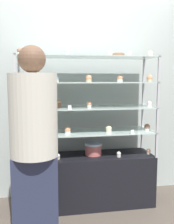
# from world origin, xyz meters

# --- Properties ---
(ground_plane) EXTENTS (20.00, 20.00, 0.00)m
(ground_plane) POSITION_xyz_m (0.00, 0.00, 0.00)
(ground_plane) COLOR brown
(back_wall) EXTENTS (8.00, 0.05, 2.60)m
(back_wall) POSITION_xyz_m (0.00, 0.37, 1.30)
(back_wall) COLOR #A8B2AD
(back_wall) RESTS_ON ground_plane
(display_base) EXTENTS (1.51, 0.45, 0.59)m
(display_base) POSITION_xyz_m (0.00, 0.00, 0.29)
(display_base) COLOR black
(display_base) RESTS_ON ground_plane
(display_riser_lower) EXTENTS (1.51, 0.45, 0.28)m
(display_riser_lower) POSITION_xyz_m (0.00, 0.00, 0.85)
(display_riser_lower) COLOR #B7B7BC
(display_riser_lower) RESTS_ON display_base
(display_riser_middle) EXTENTS (1.51, 0.45, 0.28)m
(display_riser_middle) POSITION_xyz_m (0.00, 0.00, 1.13)
(display_riser_middle) COLOR #B7B7BC
(display_riser_middle) RESTS_ON display_riser_lower
(display_riser_upper) EXTENTS (1.51, 0.45, 0.28)m
(display_riser_upper) POSITION_xyz_m (0.00, 0.00, 1.41)
(display_riser_upper) COLOR #B7B7BC
(display_riser_upper) RESTS_ON display_riser_middle
(display_riser_top) EXTENTS (1.51, 0.45, 0.28)m
(display_riser_top) POSITION_xyz_m (0.00, 0.00, 1.68)
(display_riser_top) COLOR #B7B7BC
(display_riser_top) RESTS_ON display_riser_upper
(layer_cake_centerpiece) EXTENTS (0.19, 0.19, 0.14)m
(layer_cake_centerpiece) POSITION_xyz_m (0.08, 0.02, 0.66)
(layer_cake_centerpiece) COLOR #C66660
(layer_cake_centerpiece) RESTS_ON display_base
(sheet_cake_frosted) EXTENTS (0.23, 0.17, 0.07)m
(sheet_cake_frosted) POSITION_xyz_m (-0.41, 0.05, 1.18)
(sheet_cake_frosted) COLOR brown
(sheet_cake_frosted) RESTS_ON display_riser_middle
(cupcake_0) EXTENTS (0.05, 0.05, 0.06)m
(cupcake_0) POSITION_xyz_m (-0.71, -0.08, 0.62)
(cupcake_0) COLOR beige
(cupcake_0) RESTS_ON display_base
(cupcake_1) EXTENTS (0.05, 0.05, 0.06)m
(cupcake_1) POSITION_xyz_m (-0.34, -0.09, 0.62)
(cupcake_1) COLOR #CCB28C
(cupcake_1) RESTS_ON display_base
(cupcake_2) EXTENTS (0.05, 0.05, 0.06)m
(cupcake_2) POSITION_xyz_m (0.34, -0.12, 0.62)
(cupcake_2) COLOR beige
(cupcake_2) RESTS_ON display_base
(cupcake_3) EXTENTS (0.05, 0.05, 0.06)m
(cupcake_3) POSITION_xyz_m (0.72, -0.07, 0.62)
(cupcake_3) COLOR beige
(cupcake_3) RESTS_ON display_base
(price_tag_0) EXTENTS (0.04, 0.00, 0.04)m
(price_tag_0) POSITION_xyz_m (-0.43, -0.20, 0.61)
(price_tag_0) COLOR white
(price_tag_0) RESTS_ON display_base
(cupcake_4) EXTENTS (0.07, 0.07, 0.07)m
(cupcake_4) POSITION_xyz_m (-0.70, -0.09, 0.90)
(cupcake_4) COLOR white
(cupcake_4) RESTS_ON display_riser_lower
(cupcake_5) EXTENTS (0.07, 0.07, 0.07)m
(cupcake_5) POSITION_xyz_m (-0.22, -0.06, 0.90)
(cupcake_5) COLOR white
(cupcake_5) RESTS_ON display_riser_lower
(cupcake_6) EXTENTS (0.07, 0.07, 0.07)m
(cupcake_6) POSITION_xyz_m (0.23, -0.08, 0.90)
(cupcake_6) COLOR beige
(cupcake_6) RESTS_ON display_riser_lower
(cupcake_7) EXTENTS (0.07, 0.07, 0.07)m
(cupcake_7) POSITION_xyz_m (0.70, -0.04, 0.90)
(cupcake_7) COLOR white
(cupcake_7) RESTS_ON display_riser_lower
(price_tag_1) EXTENTS (0.04, 0.00, 0.04)m
(price_tag_1) POSITION_xyz_m (0.46, -0.20, 0.89)
(price_tag_1) COLOR white
(price_tag_1) RESTS_ON display_riser_lower
(cupcake_8) EXTENTS (0.05, 0.05, 0.07)m
(cupcake_8) POSITION_xyz_m (-0.69, -0.09, 1.18)
(cupcake_8) COLOR beige
(cupcake_8) RESTS_ON display_riser_middle
(cupcake_9) EXTENTS (0.05, 0.05, 0.07)m
(cupcake_9) POSITION_xyz_m (0.01, -0.06, 1.18)
(cupcake_9) COLOR beige
(cupcake_9) RESTS_ON display_riser_middle
(cupcake_10) EXTENTS (0.05, 0.05, 0.07)m
(cupcake_10) POSITION_xyz_m (0.69, -0.11, 1.18)
(cupcake_10) COLOR white
(cupcake_10) RESTS_ON display_riser_middle
(price_tag_2) EXTENTS (0.04, 0.00, 0.04)m
(price_tag_2) POSITION_xyz_m (-0.22, -0.20, 1.17)
(price_tag_2) COLOR white
(price_tag_2) RESTS_ON display_riser_middle
(cupcake_11) EXTENTS (0.06, 0.06, 0.08)m
(cupcake_11) POSITION_xyz_m (-0.69, -0.06, 1.46)
(cupcake_11) COLOR white
(cupcake_11) RESTS_ON display_riser_upper
(cupcake_12) EXTENTS (0.06, 0.06, 0.08)m
(cupcake_12) POSITION_xyz_m (-0.35, -0.05, 1.46)
(cupcake_12) COLOR beige
(cupcake_12) RESTS_ON display_riser_upper
(cupcake_13) EXTENTS (0.06, 0.06, 0.08)m
(cupcake_13) POSITION_xyz_m (0.01, -0.08, 1.46)
(cupcake_13) COLOR #CCB28C
(cupcake_13) RESTS_ON display_riser_upper
(cupcake_14) EXTENTS (0.06, 0.06, 0.08)m
(cupcake_14) POSITION_xyz_m (0.36, -0.06, 1.46)
(cupcake_14) COLOR white
(cupcake_14) RESTS_ON display_riser_upper
(cupcake_15) EXTENTS (0.06, 0.06, 0.08)m
(cupcake_15) POSITION_xyz_m (0.69, -0.09, 1.46)
(cupcake_15) COLOR #CCB28C
(cupcake_15) RESTS_ON display_riser_upper
(price_tag_3) EXTENTS (0.04, 0.00, 0.04)m
(price_tag_3) POSITION_xyz_m (-0.37, -0.20, 1.44)
(price_tag_3) COLOR white
(price_tag_3) RESTS_ON display_riser_upper
(cupcake_16) EXTENTS (0.05, 0.05, 0.06)m
(cupcake_16) POSITION_xyz_m (-0.71, -0.08, 1.73)
(cupcake_16) COLOR white
(cupcake_16) RESTS_ON display_riser_top
(cupcake_17) EXTENTS (0.05, 0.05, 0.06)m
(cupcake_17) POSITION_xyz_m (-0.23, -0.10, 1.73)
(cupcake_17) COLOR white
(cupcake_17) RESTS_ON display_riser_top
(cupcake_18) EXTENTS (0.05, 0.05, 0.06)m
(cupcake_18) POSITION_xyz_m (0.24, -0.06, 1.73)
(cupcake_18) COLOR beige
(cupcake_18) RESTS_ON display_riser_top
(cupcake_19) EXTENTS (0.05, 0.05, 0.06)m
(cupcake_19) POSITION_xyz_m (0.71, -0.06, 1.73)
(cupcake_19) COLOR white
(cupcake_19) RESTS_ON display_riser_top
(price_tag_4) EXTENTS (0.04, 0.00, 0.04)m
(price_tag_4) POSITION_xyz_m (0.41, -0.20, 1.72)
(price_tag_4) COLOR white
(price_tag_4) RESTS_ON display_riser_top
(donut_glazed) EXTENTS (0.15, 0.15, 0.04)m
(donut_glazed) POSITION_xyz_m (0.36, 0.02, 1.72)
(donut_glazed) COLOR brown
(donut_glazed) RESTS_ON display_riser_top
(customer_figure) EXTENTS (0.40, 0.40, 1.73)m
(customer_figure) POSITION_xyz_m (-0.57, -0.64, 0.92)
(customer_figure) COLOR #282D47
(customer_figure) RESTS_ON ground_plane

